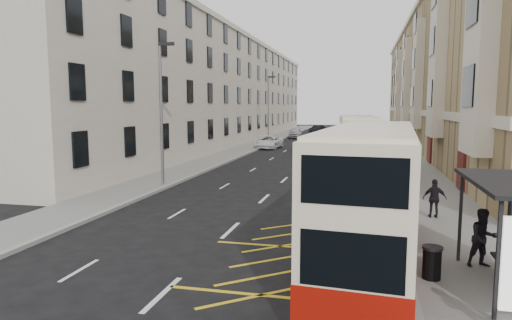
% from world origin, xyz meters
% --- Properties ---
extents(ground, '(200.00, 200.00, 0.00)m').
position_xyz_m(ground, '(0.00, 0.00, 0.00)').
color(ground, black).
rests_on(ground, ground).
extents(pavement_right, '(4.00, 120.00, 0.15)m').
position_xyz_m(pavement_right, '(8.00, 30.00, 0.07)').
color(pavement_right, slate).
rests_on(pavement_right, ground).
extents(pavement_left, '(3.00, 120.00, 0.15)m').
position_xyz_m(pavement_left, '(-7.50, 30.00, 0.07)').
color(pavement_left, slate).
rests_on(pavement_left, ground).
extents(kerb_right, '(0.25, 120.00, 0.15)m').
position_xyz_m(kerb_right, '(6.00, 30.00, 0.07)').
color(kerb_right, gray).
rests_on(kerb_right, ground).
extents(kerb_left, '(0.25, 120.00, 0.15)m').
position_xyz_m(kerb_left, '(-6.00, 30.00, 0.07)').
color(kerb_left, gray).
rests_on(kerb_left, ground).
extents(road_markings, '(10.00, 110.00, 0.01)m').
position_xyz_m(road_markings, '(0.00, 45.00, 0.01)').
color(road_markings, silver).
rests_on(road_markings, ground).
extents(terrace_right, '(10.75, 79.00, 15.25)m').
position_xyz_m(terrace_right, '(14.88, 45.38, 7.52)').
color(terrace_right, tan).
rests_on(terrace_right, ground).
extents(terrace_left, '(9.18, 79.00, 13.25)m').
position_xyz_m(terrace_left, '(-13.43, 45.50, 6.52)').
color(terrace_left, beige).
rests_on(terrace_left, ground).
extents(guard_railing, '(0.06, 6.56, 1.01)m').
position_xyz_m(guard_railing, '(6.25, 5.75, 0.86)').
color(guard_railing, red).
rests_on(guard_railing, pavement_right).
extents(street_lamp_near, '(0.93, 0.18, 8.00)m').
position_xyz_m(street_lamp_near, '(-6.35, 12.00, 4.64)').
color(street_lamp_near, slate).
rests_on(street_lamp_near, pavement_left).
extents(street_lamp_far, '(0.93, 0.18, 8.00)m').
position_xyz_m(street_lamp_far, '(-6.35, 42.00, 4.64)').
color(street_lamp_far, slate).
rests_on(street_lamp_far, pavement_left).
extents(double_decker_front, '(3.13, 10.32, 4.06)m').
position_xyz_m(double_decker_front, '(5.00, 1.51, 2.07)').
color(double_decker_front, beige).
rests_on(double_decker_front, ground).
extents(double_decker_rear, '(2.91, 10.08, 3.97)m').
position_xyz_m(double_decker_rear, '(4.47, 17.77, 2.02)').
color(double_decker_rear, beige).
rests_on(double_decker_rear, ground).
extents(litter_bin, '(0.53, 0.53, 0.87)m').
position_xyz_m(litter_bin, '(6.59, 0.22, 0.60)').
color(litter_bin, black).
rests_on(litter_bin, pavement_right).
extents(pedestrian_mid, '(0.94, 0.81, 1.66)m').
position_xyz_m(pedestrian_mid, '(8.10, 1.49, 0.98)').
color(pedestrian_mid, black).
rests_on(pedestrian_mid, pavement_right).
extents(pedestrian_far, '(0.93, 0.41, 1.57)m').
position_xyz_m(pedestrian_far, '(7.63, 7.21, 0.93)').
color(pedestrian_far, black).
rests_on(pedestrian_far, pavement_right).
extents(white_van, '(2.70, 5.16, 1.39)m').
position_xyz_m(white_van, '(-5.20, 36.58, 0.69)').
color(white_van, white).
rests_on(white_van, ground).
extents(car_silver, '(2.01, 4.43, 1.48)m').
position_xyz_m(car_silver, '(-4.68, 53.07, 0.74)').
color(car_silver, '#AFB1B7').
rests_on(car_silver, ground).
extents(car_dark, '(2.65, 4.14, 1.29)m').
position_xyz_m(car_dark, '(-2.92, 67.08, 0.64)').
color(car_dark, black).
rests_on(car_dark, ground).
extents(car_red, '(2.03, 4.99, 1.45)m').
position_xyz_m(car_red, '(1.97, 58.37, 0.72)').
color(car_red, maroon).
rests_on(car_red, ground).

